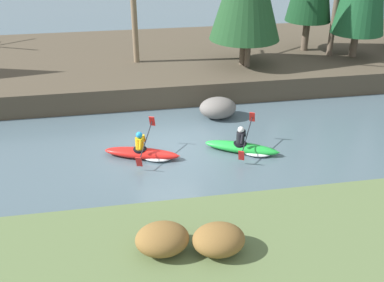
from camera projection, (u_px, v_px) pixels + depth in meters
ground_plane at (169, 148)px, 16.65m from camera, size 90.00×90.00×0.00m
riverbank_far at (148, 62)px, 24.08m from camera, size 44.00×10.46×1.02m
bare_tree_mid_downstream at (250, 17)px, 20.84m from camera, size 2.78×2.74×4.97m
bare_tree_downstream at (336, 1)px, 22.27m from camera, size 3.21×3.17×5.79m
shrub_clump_second at (162, 239)px, 10.72m from camera, size 1.31×1.09×0.71m
shrub_clump_third at (219, 239)px, 10.71m from camera, size 1.28×1.07×0.69m
kayaker_lead at (244, 147)px, 16.26m from camera, size 2.68×1.93×1.20m
kayaker_middle at (145, 153)px, 15.90m from camera, size 2.75×2.01×1.20m
boulder_midstream at (218, 108)px, 18.83m from camera, size 1.56×1.22×0.88m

